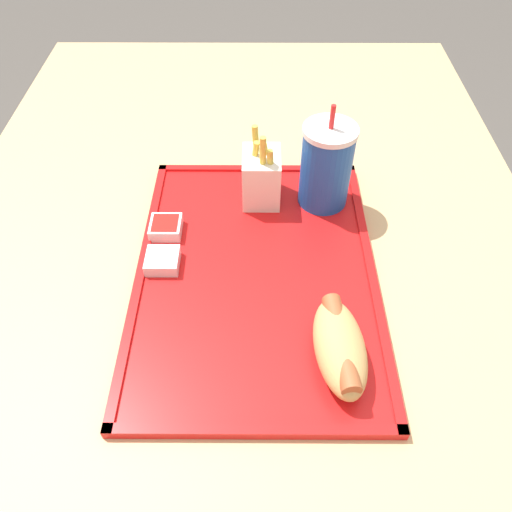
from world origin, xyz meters
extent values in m
plane|color=#4C4742|center=(0.00, 0.00, 0.00)|extent=(8.00, 8.00, 0.00)
cube|color=tan|center=(0.00, 0.00, 0.39)|extent=(1.48, 0.90, 0.77)
cube|color=red|center=(-0.02, 0.02, 0.78)|extent=(0.46, 0.33, 0.01)
cube|color=red|center=(-0.02, -0.14, 0.79)|extent=(0.46, 0.01, 0.00)
cube|color=red|center=(-0.02, 0.18, 0.79)|extent=(0.46, 0.01, 0.00)
cube|color=red|center=(-0.25, 0.02, 0.79)|extent=(0.01, 0.33, 0.00)
cube|color=red|center=(0.20, 0.02, 0.79)|extent=(0.01, 0.33, 0.00)
cylinder|color=#194CA5|center=(-0.17, 0.12, 0.85)|extent=(0.08, 0.08, 0.12)
cylinder|color=silver|center=(-0.17, 0.12, 0.91)|extent=(0.08, 0.08, 0.01)
cylinder|color=red|center=(-0.17, 0.12, 0.93)|extent=(0.01, 0.01, 0.03)
ellipsoid|color=tan|center=(0.11, 0.12, 0.81)|extent=(0.14, 0.07, 0.05)
cylinder|color=#9E512D|center=(0.11, 0.12, 0.82)|extent=(0.12, 0.03, 0.02)
cube|color=silver|center=(-0.18, 0.03, 0.82)|extent=(0.07, 0.06, 0.08)
cylinder|color=gold|center=(-0.16, 0.03, 0.87)|extent=(0.01, 0.01, 0.08)
cylinder|color=gold|center=(-0.16, 0.04, 0.85)|extent=(0.02, 0.02, 0.07)
cylinder|color=gold|center=(-0.20, 0.02, 0.86)|extent=(0.01, 0.02, 0.08)
cylinder|color=gold|center=(-0.18, 0.04, 0.85)|extent=(0.02, 0.02, 0.06)
cylinder|color=gold|center=(-0.18, 0.02, 0.86)|extent=(0.01, 0.02, 0.06)
cylinder|color=gold|center=(-0.17, 0.03, 0.85)|extent=(0.01, 0.02, 0.06)
cube|color=silver|center=(-0.03, -0.11, 0.79)|extent=(0.05, 0.05, 0.02)
cube|color=white|center=(-0.03, -0.11, 0.80)|extent=(0.04, 0.04, 0.00)
cube|color=silver|center=(-0.10, -0.11, 0.79)|extent=(0.05, 0.05, 0.02)
cube|color=#B21914|center=(-0.10, -0.11, 0.80)|extent=(0.04, 0.04, 0.00)
camera|label=1|loc=(0.42, 0.02, 1.30)|focal=35.00mm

